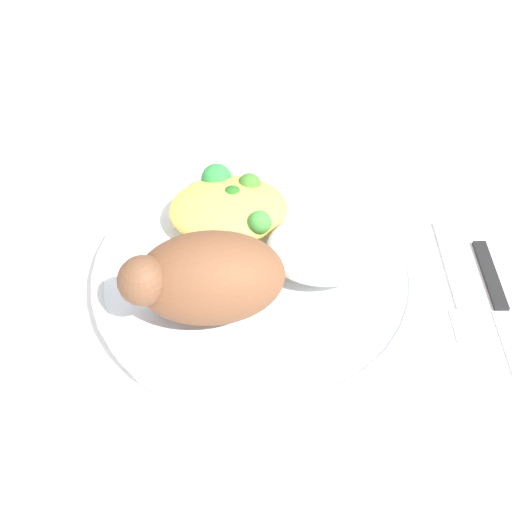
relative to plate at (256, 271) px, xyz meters
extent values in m
plane|color=silver|center=(0.00, 0.00, -0.01)|extent=(2.00, 2.00, 0.00)
cylinder|color=white|center=(0.00, 0.00, 0.00)|extent=(0.28, 0.28, 0.02)
torus|color=white|center=(0.00, 0.00, 0.00)|extent=(0.29, 0.29, 0.01)
ellipsoid|color=brown|center=(0.04, 0.04, 0.05)|extent=(0.12, 0.08, 0.07)
sphere|color=brown|center=(0.09, 0.06, 0.06)|extent=(0.04, 0.04, 0.04)
ellipsoid|color=white|center=(-0.06, 0.01, 0.03)|extent=(0.10, 0.08, 0.04)
ellipsoid|color=#EBBC4C|center=(0.02, -0.05, 0.03)|extent=(0.11, 0.09, 0.03)
sphere|color=#42933A|center=(-0.01, -0.03, 0.03)|extent=(0.02, 0.02, 0.02)
sphere|color=#417C2B|center=(0.00, -0.08, 0.03)|extent=(0.02, 0.02, 0.02)
sphere|color=#27691E|center=(0.02, -0.06, 0.03)|extent=(0.02, 0.02, 0.02)
sphere|color=#2F8B3C|center=(0.03, -0.09, 0.03)|extent=(0.03, 0.03, 0.03)
cube|color=silver|center=(-0.18, 0.00, -0.01)|extent=(0.02, 0.11, 0.01)
cube|color=silver|center=(-0.17, 0.07, -0.01)|extent=(0.02, 0.04, 0.00)
cube|color=black|center=(-0.21, 0.01, -0.01)|extent=(0.02, 0.08, 0.01)
camera|label=1|loc=(0.03, 0.36, 0.41)|focal=43.58mm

